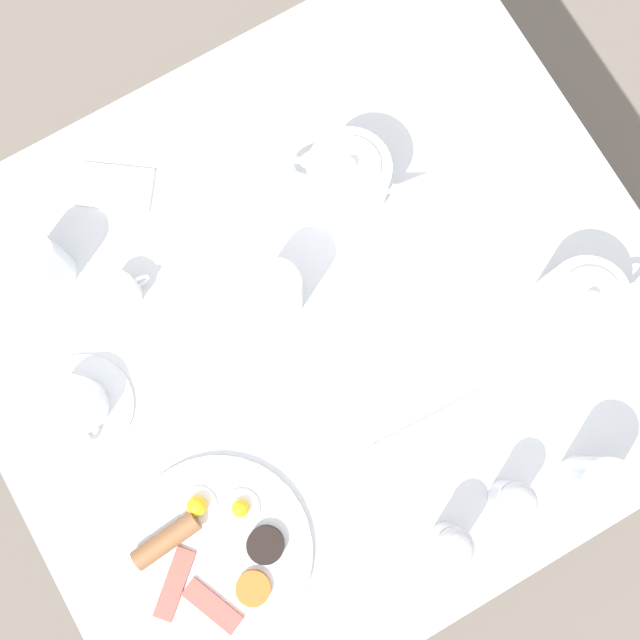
{
  "coord_description": "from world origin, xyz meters",
  "views": [
    {
      "loc": [
        -0.09,
        -0.16,
        1.9
      ],
      "look_at": [
        0.0,
        0.0,
        0.77
      ],
      "focal_mm": 42.0,
      "sensor_mm": 36.0,
      "label": 1
    }
  ],
  "objects_px": {
    "teapot_far": "(347,178)",
    "water_glass_tall": "(276,292)",
    "fork_by_plate": "(426,422)",
    "pepper_grinder": "(454,543)",
    "teacup_with_saucer_left": "(78,406)",
    "wine_glass_spare": "(595,485)",
    "knife_by_plate": "(443,75)",
    "creamer_jug": "(121,291)",
    "napkin_folded": "(114,187)",
    "teapot_near": "(579,304)",
    "breakfast_plate": "(215,550)",
    "salt_grinder": "(514,499)",
    "water_glass_short": "(39,264)"
  },
  "relations": [
    {
      "from": "fork_by_plate",
      "to": "knife_by_plate",
      "type": "relative_size",
      "value": 0.82
    },
    {
      "from": "teapot_near",
      "to": "water_glass_short",
      "type": "bearing_deg",
      "value": -21.59
    },
    {
      "from": "teapot_far",
      "to": "fork_by_plate",
      "type": "xyz_separation_m",
      "value": [
        -0.08,
        -0.38,
        -0.05
      ]
    },
    {
      "from": "pepper_grinder",
      "to": "teacup_with_saucer_left",
      "type": "bearing_deg",
      "value": 130.83
    },
    {
      "from": "teapot_far",
      "to": "water_glass_short",
      "type": "height_order",
      "value": "teapot_far"
    },
    {
      "from": "teapot_near",
      "to": "fork_by_plate",
      "type": "bearing_deg",
      "value": 20.45
    },
    {
      "from": "water_glass_tall",
      "to": "salt_grinder",
      "type": "bearing_deg",
      "value": -71.15
    },
    {
      "from": "pepper_grinder",
      "to": "napkin_folded",
      "type": "distance_m",
      "value": 0.76
    },
    {
      "from": "wine_glass_spare",
      "to": "knife_by_plate",
      "type": "distance_m",
      "value": 0.69
    },
    {
      "from": "knife_by_plate",
      "to": "breakfast_plate",
      "type": "bearing_deg",
      "value": -145.25
    },
    {
      "from": "creamer_jug",
      "to": "water_glass_tall",
      "type": "bearing_deg",
      "value": -31.77
    },
    {
      "from": "water_glass_short",
      "to": "knife_by_plate",
      "type": "distance_m",
      "value": 0.71
    },
    {
      "from": "breakfast_plate",
      "to": "teacup_with_saucer_left",
      "type": "height_order",
      "value": "teacup_with_saucer_left"
    },
    {
      "from": "teapot_near",
      "to": "teacup_with_saucer_left",
      "type": "xyz_separation_m",
      "value": [
        -0.73,
        0.24,
        -0.03
      ]
    },
    {
      "from": "creamer_jug",
      "to": "pepper_grinder",
      "type": "bearing_deg",
      "value": -66.52
    },
    {
      "from": "salt_grinder",
      "to": "teapot_far",
      "type": "bearing_deg",
      "value": 86.17
    },
    {
      "from": "creamer_jug",
      "to": "knife_by_plate",
      "type": "relative_size",
      "value": 0.36
    },
    {
      "from": "water_glass_tall",
      "to": "knife_by_plate",
      "type": "distance_m",
      "value": 0.47
    },
    {
      "from": "teacup_with_saucer_left",
      "to": "creamer_jug",
      "type": "xyz_separation_m",
      "value": [
        0.14,
        0.12,
        0.0
      ]
    },
    {
      "from": "pepper_grinder",
      "to": "breakfast_plate",
      "type": "bearing_deg",
      "value": 152.97
    },
    {
      "from": "teapot_near",
      "to": "teapot_far",
      "type": "bearing_deg",
      "value": -47.02
    },
    {
      "from": "salt_grinder",
      "to": "pepper_grinder",
      "type": "bearing_deg",
      "value": -175.2
    },
    {
      "from": "breakfast_plate",
      "to": "creamer_jug",
      "type": "distance_m",
      "value": 0.42
    },
    {
      "from": "water_glass_tall",
      "to": "pepper_grinder",
      "type": "bearing_deg",
      "value": -84.47
    },
    {
      "from": "teapot_far",
      "to": "water_glass_tall",
      "type": "relative_size",
      "value": 1.48
    },
    {
      "from": "creamer_jug",
      "to": "knife_by_plate",
      "type": "distance_m",
      "value": 0.63
    },
    {
      "from": "teapot_near",
      "to": "teapot_far",
      "type": "relative_size",
      "value": 1.27
    },
    {
      "from": "wine_glass_spare",
      "to": "pepper_grinder",
      "type": "height_order",
      "value": "wine_glass_spare"
    },
    {
      "from": "napkin_folded",
      "to": "teacup_with_saucer_left",
      "type": "bearing_deg",
      "value": -125.36
    },
    {
      "from": "teacup_with_saucer_left",
      "to": "salt_grinder",
      "type": "bearing_deg",
      "value": -41.7
    },
    {
      "from": "teapot_far",
      "to": "breakfast_plate",
      "type": "bearing_deg",
      "value": -96.54
    },
    {
      "from": "water_glass_tall",
      "to": "wine_glass_spare",
      "type": "relative_size",
      "value": 0.93
    },
    {
      "from": "fork_by_plate",
      "to": "salt_grinder",
      "type": "bearing_deg",
      "value": -73.55
    },
    {
      "from": "salt_grinder",
      "to": "water_glass_short",
      "type": "bearing_deg",
      "value": 123.92
    },
    {
      "from": "breakfast_plate",
      "to": "wine_glass_spare",
      "type": "bearing_deg",
      "value": -19.73
    },
    {
      "from": "teapot_near",
      "to": "wine_glass_spare",
      "type": "bearing_deg",
      "value": 73.79
    },
    {
      "from": "creamer_jug",
      "to": "fork_by_plate",
      "type": "height_order",
      "value": "creamer_jug"
    },
    {
      "from": "breakfast_plate",
      "to": "pepper_grinder",
      "type": "relative_size",
      "value": 2.61
    },
    {
      "from": "teapot_far",
      "to": "fork_by_plate",
      "type": "bearing_deg",
      "value": -59.2
    },
    {
      "from": "teacup_with_saucer_left",
      "to": "salt_grinder",
      "type": "relative_size",
      "value": 1.46
    },
    {
      "from": "teapot_far",
      "to": "water_glass_tall",
      "type": "distance_m",
      "value": 0.21
    },
    {
      "from": "teapot_near",
      "to": "pepper_grinder",
      "type": "distance_m",
      "value": 0.4
    },
    {
      "from": "teapot_near",
      "to": "teacup_with_saucer_left",
      "type": "distance_m",
      "value": 0.77
    },
    {
      "from": "napkin_folded",
      "to": "fork_by_plate",
      "type": "distance_m",
      "value": 0.62
    },
    {
      "from": "creamer_jug",
      "to": "salt_grinder",
      "type": "relative_size",
      "value": 0.72
    },
    {
      "from": "wine_glass_spare",
      "to": "teapot_near",
      "type": "bearing_deg",
      "value": 61.26
    },
    {
      "from": "fork_by_plate",
      "to": "knife_by_plate",
      "type": "height_order",
      "value": "same"
    },
    {
      "from": "teapot_far",
      "to": "teacup_with_saucer_left",
      "type": "bearing_deg",
      "value": -126.51
    },
    {
      "from": "teapot_far",
      "to": "teacup_with_saucer_left",
      "type": "distance_m",
      "value": 0.54
    },
    {
      "from": "teacup_with_saucer_left",
      "to": "salt_grinder",
      "type": "height_order",
      "value": "salt_grinder"
    }
  ]
}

